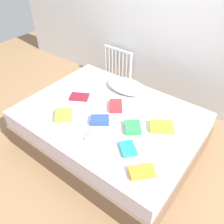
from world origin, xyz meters
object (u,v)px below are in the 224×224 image
at_px(textbook_blue, 100,120).
at_px(textbook_teal, 128,149).
at_px(textbook_lime, 64,115).
at_px(textbook_yellow, 162,127).
at_px(textbook_green, 133,127).
at_px(bed, 109,129).
at_px(textbook_white, 99,141).
at_px(textbook_orange, 142,172).
at_px(textbook_red, 116,106).
at_px(radiator, 118,64).
at_px(pillow, 127,86).
at_px(textbook_maroon, 80,97).

relative_size(textbook_blue, textbook_teal, 1.07).
distance_m(textbook_lime, textbook_teal, 0.84).
distance_m(textbook_lime, textbook_yellow, 1.07).
distance_m(textbook_green, textbook_teal, 0.29).
bearing_deg(textbook_yellow, bed, 158.25).
relative_size(textbook_blue, textbook_lime, 0.98).
distance_m(bed, textbook_lime, 0.58).
bearing_deg(textbook_teal, textbook_white, -122.34).
bearing_deg(textbook_teal, textbook_orange, 7.97).
distance_m(bed, textbook_orange, 0.91).
bearing_deg(textbook_green, textbook_orange, 2.44).
bearing_deg(textbook_red, textbook_blue, -36.15).
distance_m(radiator, textbook_orange, 2.25).
distance_m(textbook_red, textbook_teal, 0.66).
bearing_deg(textbook_orange, radiator, 83.74).
height_order(textbook_green, textbook_white, textbook_green).
bearing_deg(textbook_yellow, textbook_blue, 174.44).
xyz_separation_m(radiator, pillow, (0.65, -0.69, 0.17)).
relative_size(bed, radiator, 3.74).
relative_size(radiator, textbook_blue, 2.68).
height_order(textbook_blue, textbook_yellow, textbook_yellow).
bearing_deg(radiator, bed, -57.74).
height_order(textbook_red, textbook_orange, textbook_red).
height_order(textbook_maroon, textbook_white, textbook_white).
bearing_deg(textbook_lime, textbook_yellow, 72.92).
relative_size(radiator, textbook_white, 2.19).
xyz_separation_m(textbook_maroon, textbook_green, (0.83, -0.08, 0.01)).
xyz_separation_m(textbook_maroon, textbook_orange, (1.20, -0.49, 0.01)).
height_order(bed, pillow, pillow).
bearing_deg(textbook_lime, textbook_teal, 47.88).
bearing_deg(textbook_yellow, textbook_green, -174.93).
height_order(bed, textbook_white, textbook_white).
height_order(textbook_lime, textbook_yellow, textbook_yellow).
bearing_deg(textbook_orange, textbook_red, 92.42).
xyz_separation_m(bed, textbook_lime, (-0.36, -0.36, 0.28)).
xyz_separation_m(radiator, textbook_blue, (0.77, -1.38, 0.14)).
bearing_deg(radiator, textbook_lime, -75.73).
bearing_deg(bed, textbook_teal, -34.62).
bearing_deg(textbook_yellow, textbook_teal, -137.65).
relative_size(pillow, textbook_teal, 2.90).
xyz_separation_m(textbook_maroon, textbook_red, (0.48, 0.11, 0.01)).
bearing_deg(bed, textbook_green, -10.14).
bearing_deg(bed, textbook_lime, -134.95).
xyz_separation_m(textbook_maroon, textbook_teal, (0.95, -0.34, 0.00)).
distance_m(bed, textbook_green, 0.46).
distance_m(textbook_green, textbook_white, 0.39).
relative_size(radiator, textbook_green, 2.76).
bearing_deg(textbook_red, textbook_yellow, 52.40).
bearing_deg(textbook_maroon, textbook_orange, -52.38).
bearing_deg(textbook_blue, pillow, 62.02).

